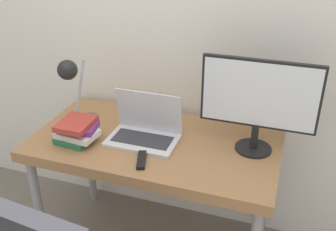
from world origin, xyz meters
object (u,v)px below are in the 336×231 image
(laptop, at_px, (145,131))
(book_stack, at_px, (77,131))
(monitor, at_px, (259,99))
(desk_lamp, at_px, (71,78))

(laptop, bearing_deg, book_stack, -157.39)
(monitor, bearing_deg, laptop, -171.40)
(laptop, xyz_separation_m, monitor, (0.57, 0.09, 0.23))
(laptop, height_order, book_stack, laptop)
(monitor, bearing_deg, book_stack, -166.03)
(monitor, height_order, desk_lamp, monitor)
(laptop, relative_size, desk_lamp, 0.88)
(laptop, height_order, monitor, monitor)
(desk_lamp, bearing_deg, laptop, 3.84)
(laptop, distance_m, book_stack, 0.36)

